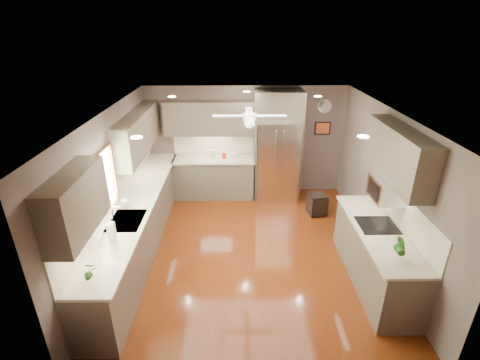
{
  "coord_description": "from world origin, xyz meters",
  "views": [
    {
      "loc": [
        -0.22,
        -5.17,
        3.73
      ],
      "look_at": [
        -0.15,
        0.6,
        1.12
      ],
      "focal_mm": 26.0,
      "sensor_mm": 36.0,
      "label": 1
    }
  ],
  "objects_px": {
    "canister_d": "(224,156)",
    "potted_plant_left": "(88,271)",
    "canister_c": "(213,154)",
    "microwave": "(387,189)",
    "refrigerator": "(277,148)",
    "stool": "(317,204)",
    "paper_towel": "(112,232)",
    "potted_plant_right": "(401,246)",
    "bowl": "(233,156)",
    "soap_bottle": "(125,202)"
  },
  "relations": [
    {
      "from": "bowl",
      "to": "refrigerator",
      "type": "bearing_deg",
      "value": -4.6
    },
    {
      "from": "potted_plant_right",
      "to": "refrigerator",
      "type": "xyz_separation_m",
      "value": [
        -1.21,
        3.62,
        0.09
      ]
    },
    {
      "from": "canister_d",
      "to": "paper_towel",
      "type": "relative_size",
      "value": 0.42
    },
    {
      "from": "refrigerator",
      "to": "paper_towel",
      "type": "xyz_separation_m",
      "value": [
        -2.66,
        -3.21,
        -0.11
      ]
    },
    {
      "from": "potted_plant_left",
      "to": "bowl",
      "type": "height_order",
      "value": "potted_plant_left"
    },
    {
      "from": "canister_d",
      "to": "refrigerator",
      "type": "relative_size",
      "value": 0.05
    },
    {
      "from": "potted_plant_left",
      "to": "stool",
      "type": "height_order",
      "value": "potted_plant_left"
    },
    {
      "from": "canister_d",
      "to": "bowl",
      "type": "relative_size",
      "value": 0.57
    },
    {
      "from": "canister_c",
      "to": "potted_plant_right",
      "type": "relative_size",
      "value": 0.62
    },
    {
      "from": "potted_plant_right",
      "to": "stool",
      "type": "xyz_separation_m",
      "value": [
        -0.42,
        2.75,
        -0.86
      ]
    },
    {
      "from": "canister_d",
      "to": "potted_plant_right",
      "type": "xyz_separation_m",
      "value": [
        2.4,
        -3.65,
        0.1
      ]
    },
    {
      "from": "canister_c",
      "to": "stool",
      "type": "distance_m",
      "value": 2.55
    },
    {
      "from": "canister_d",
      "to": "paper_towel",
      "type": "bearing_deg",
      "value": -114.32
    },
    {
      "from": "canister_d",
      "to": "paper_towel",
      "type": "height_order",
      "value": "paper_towel"
    },
    {
      "from": "stool",
      "to": "microwave",
      "type": "bearing_deg",
      "value": -73.63
    },
    {
      "from": "potted_plant_left",
      "to": "microwave",
      "type": "height_order",
      "value": "microwave"
    },
    {
      "from": "soap_bottle",
      "to": "microwave",
      "type": "bearing_deg",
      "value": -6.55
    },
    {
      "from": "potted_plant_left",
      "to": "stool",
      "type": "relative_size",
      "value": 0.66
    },
    {
      "from": "soap_bottle",
      "to": "paper_towel",
      "type": "relative_size",
      "value": 0.64
    },
    {
      "from": "canister_c",
      "to": "bowl",
      "type": "xyz_separation_m",
      "value": [
        0.46,
        0.02,
        -0.06
      ]
    },
    {
      "from": "potted_plant_right",
      "to": "paper_towel",
      "type": "height_order",
      "value": "potted_plant_right"
    },
    {
      "from": "potted_plant_left",
      "to": "potted_plant_right",
      "type": "bearing_deg",
      "value": 6.22
    },
    {
      "from": "canister_c",
      "to": "soap_bottle",
      "type": "height_order",
      "value": "soap_bottle"
    },
    {
      "from": "potted_plant_left",
      "to": "refrigerator",
      "type": "relative_size",
      "value": 0.12
    },
    {
      "from": "canister_d",
      "to": "stool",
      "type": "distance_m",
      "value": 2.31
    },
    {
      "from": "soap_bottle",
      "to": "paper_towel",
      "type": "height_order",
      "value": "paper_towel"
    },
    {
      "from": "canister_c",
      "to": "refrigerator",
      "type": "height_order",
      "value": "refrigerator"
    },
    {
      "from": "microwave",
      "to": "paper_towel",
      "type": "xyz_separation_m",
      "value": [
        -3.98,
        -0.51,
        -0.4
      ]
    },
    {
      "from": "microwave",
      "to": "canister_d",
      "type": "bearing_deg",
      "value": 132.67
    },
    {
      "from": "microwave",
      "to": "stool",
      "type": "xyz_separation_m",
      "value": [
        -0.54,
        1.83,
        -1.24
      ]
    },
    {
      "from": "canister_d",
      "to": "potted_plant_left",
      "type": "xyz_separation_m",
      "value": [
        -1.47,
        -4.07,
        0.09
      ]
    },
    {
      "from": "canister_c",
      "to": "microwave",
      "type": "xyz_separation_m",
      "value": [
        2.78,
        -2.77,
        0.45
      ]
    },
    {
      "from": "canister_c",
      "to": "refrigerator",
      "type": "relative_size",
      "value": 0.08
    },
    {
      "from": "microwave",
      "to": "potted_plant_right",
      "type": "bearing_deg",
      "value": -97.46
    },
    {
      "from": "canister_d",
      "to": "refrigerator",
      "type": "bearing_deg",
      "value": -1.2
    },
    {
      "from": "canister_d",
      "to": "microwave",
      "type": "xyz_separation_m",
      "value": [
        2.52,
        -2.73,
        0.48
      ]
    },
    {
      "from": "bowl",
      "to": "stool",
      "type": "distance_m",
      "value": 2.15
    },
    {
      "from": "potted_plant_left",
      "to": "refrigerator",
      "type": "xyz_separation_m",
      "value": [
        2.66,
        4.05,
        0.1
      ]
    },
    {
      "from": "canister_c",
      "to": "canister_d",
      "type": "relative_size",
      "value": 1.53
    },
    {
      "from": "canister_c",
      "to": "potted_plant_left",
      "type": "bearing_deg",
      "value": -106.43
    },
    {
      "from": "soap_bottle",
      "to": "refrigerator",
      "type": "xyz_separation_m",
      "value": [
        2.76,
        2.24,
        0.15
      ]
    },
    {
      "from": "potted_plant_left",
      "to": "microwave",
      "type": "distance_m",
      "value": 4.22
    },
    {
      "from": "canister_c",
      "to": "microwave",
      "type": "distance_m",
      "value": 3.95
    },
    {
      "from": "canister_d",
      "to": "potted_plant_left",
      "type": "relative_size",
      "value": 0.44
    },
    {
      "from": "potted_plant_left",
      "to": "paper_towel",
      "type": "bearing_deg",
      "value": 89.67
    },
    {
      "from": "stool",
      "to": "soap_bottle",
      "type": "bearing_deg",
      "value": -159.01
    },
    {
      "from": "canister_d",
      "to": "potted_plant_right",
      "type": "bearing_deg",
      "value": -56.67
    },
    {
      "from": "potted_plant_right",
      "to": "microwave",
      "type": "height_order",
      "value": "microwave"
    },
    {
      "from": "canister_c",
      "to": "refrigerator",
      "type": "bearing_deg",
      "value": -2.27
    },
    {
      "from": "bowl",
      "to": "microwave",
      "type": "distance_m",
      "value": 3.66
    }
  ]
}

